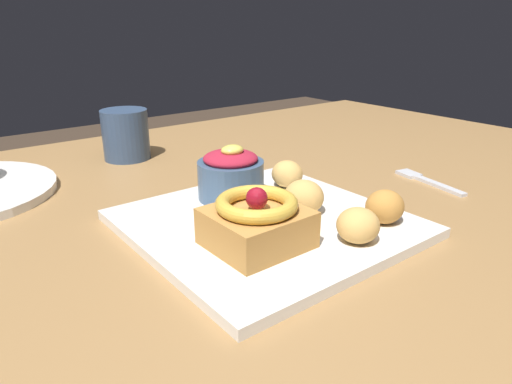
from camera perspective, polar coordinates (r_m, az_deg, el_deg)
dining_table at (r=0.66m, az=-3.43°, el=-8.27°), size 1.55×0.96×0.73m
front_plate at (r=0.55m, az=1.29°, el=-3.92°), size 0.30×0.30×0.01m
cake_slice at (r=0.47m, az=0.09°, el=-3.67°), size 0.10×0.09×0.06m
berry_ramekin at (r=0.60m, az=-3.40°, el=2.10°), size 0.09×0.09×0.07m
fritter_front at (r=0.55m, az=15.65°, el=-1.75°), size 0.05×0.04×0.04m
fritter_middle at (r=0.64m, az=3.89°, el=2.26°), size 0.04×0.04×0.04m
fritter_back at (r=0.56m, az=5.94°, el=-0.60°), size 0.05×0.05×0.04m
fritter_extra at (r=0.49m, az=12.52°, el=-4.04°), size 0.05×0.05×0.04m
fork at (r=0.75m, az=20.21°, el=1.38°), size 0.04×0.13×0.00m
coffee_mug at (r=0.85m, az=-15.84°, el=6.86°), size 0.08×0.08×0.09m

